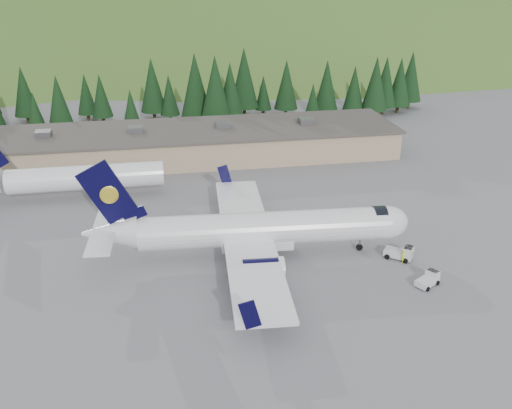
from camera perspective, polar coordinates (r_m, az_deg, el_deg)
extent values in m
plane|color=slate|center=(67.67, 0.93, -5.09)|extent=(600.00, 600.00, 0.00)
cylinder|color=white|center=(66.06, 0.95, -2.40)|extent=(29.26, 5.91, 3.90)
ellipsoid|color=white|center=(69.30, 12.95, -1.75)|extent=(5.33, 4.25, 3.90)
cylinder|color=black|center=(68.78, 12.17, -1.45)|extent=(1.67, 3.31, 3.22)
cone|color=white|center=(66.16, -14.41, -2.75)|extent=(6.48, 4.33, 3.90)
cube|color=white|center=(66.68, 0.05, -3.71)|extent=(8.51, 3.89, 1.04)
cube|color=white|center=(66.31, -0.84, -3.30)|extent=(8.15, 35.60, 0.36)
cube|color=black|center=(81.84, -3.16, 3.01)|extent=(2.11, 0.30, 2.98)
cube|color=black|center=(50.32, -0.61, -10.97)|extent=(2.11, 0.30, 2.98)
cylinder|color=black|center=(72.18, -0.49, -1.76)|extent=(4.51, 2.68, 2.39)
cylinder|color=white|center=(72.39, 1.06, -1.68)|extent=(0.80, 2.57, 2.53)
cube|color=white|center=(71.94, -0.49, -1.34)|extent=(2.30, 0.42, 0.93)
cylinder|color=black|center=(61.55, 0.69, -6.48)|extent=(4.51, 2.68, 2.39)
cylinder|color=white|center=(61.80, 2.52, -6.37)|extent=(0.80, 2.57, 2.53)
cube|color=white|center=(61.27, 0.69, -6.01)|extent=(2.30, 0.42, 0.93)
cube|color=black|center=(64.20, -14.65, 1.16)|extent=(6.42, 0.76, 7.62)
ellipsoid|color=yellow|center=(64.44, -14.43, 1.07)|extent=(2.06, 0.33, 2.05)
ellipsoid|color=yellow|center=(64.06, -14.47, 0.93)|extent=(2.06, 0.33, 2.05)
cube|color=black|center=(64.89, -12.06, -0.94)|extent=(2.88, 0.46, 2.06)
cube|color=white|center=(66.02, -14.90, -2.36)|extent=(3.59, 13.13, 0.23)
cylinder|color=slate|center=(69.49, 10.33, -3.83)|extent=(0.22, 0.22, 1.87)
cylinder|color=black|center=(69.73, 10.30, -4.22)|extent=(0.81, 0.34, 0.79)
cylinder|color=slate|center=(69.38, -1.92, -3.38)|extent=(0.27, 0.27, 2.08)
cylinder|color=black|center=(69.62, -1.57, -3.71)|extent=(1.16, 0.44, 1.14)
cylinder|color=black|center=(69.56, -2.26, -3.74)|extent=(1.16, 0.44, 1.14)
cylinder|color=slate|center=(64.43, -1.51, -5.61)|extent=(0.27, 0.27, 2.08)
cylinder|color=black|center=(64.69, -1.14, -5.95)|extent=(1.16, 0.44, 1.14)
cylinder|color=black|center=(64.63, -1.87, -5.99)|extent=(1.16, 0.44, 1.14)
cylinder|color=white|center=(86.00, -16.60, 2.60)|extent=(22.00, 3.60, 3.60)
cube|color=silver|center=(64.19, 16.74, -7.36)|extent=(3.10, 2.61, 0.65)
cube|color=silver|center=(64.63, 17.25, -6.63)|extent=(1.46, 1.59, 0.83)
cube|color=black|center=(64.45, 17.28, -6.35)|extent=(1.33, 1.46, 0.09)
cylinder|color=black|center=(65.34, 16.62, -7.02)|extent=(0.55, 0.44, 0.52)
cylinder|color=black|center=(64.71, 17.71, -7.48)|extent=(0.55, 0.44, 0.52)
cylinder|color=black|center=(63.95, 15.70, -7.61)|extent=(0.55, 0.44, 0.52)
cylinder|color=black|center=(63.30, 16.81, -8.09)|extent=(0.55, 0.44, 0.52)
cube|color=silver|center=(68.82, 14.05, -4.78)|extent=(3.52, 3.26, 0.75)
cube|color=silver|center=(68.33, 14.97, -4.49)|extent=(1.77, 1.84, 0.97)
cube|color=black|center=(68.14, 15.01, -4.17)|extent=(1.62, 1.69, 0.11)
cylinder|color=black|center=(69.51, 15.07, -4.87)|extent=(0.62, 0.56, 0.60)
cylinder|color=black|center=(68.02, 14.71, -5.49)|extent=(0.62, 0.56, 0.60)
cylinder|color=black|center=(69.91, 13.37, -4.52)|extent=(0.62, 0.56, 0.60)
cylinder|color=black|center=(68.43, 12.98, -5.12)|extent=(0.62, 0.56, 0.60)
cube|color=tan|center=(101.06, -6.13, 6.03)|extent=(70.00, 16.00, 4.80)
cube|color=#47423D|center=(100.34, -6.19, 7.42)|extent=(71.00, 17.00, 0.40)
cube|color=slate|center=(101.56, -20.49, 6.65)|extent=(2.50, 2.50, 1.00)
cube|color=slate|center=(99.98, -11.97, 7.38)|extent=(2.50, 2.50, 1.00)
cube|color=slate|center=(100.64, -3.34, 7.95)|extent=(2.50, 2.50, 1.00)
cube|color=slate|center=(103.48, 5.01, 8.33)|extent=(2.50, 2.50, 1.00)
imported|color=#EAF81D|center=(67.85, 14.49, -5.06)|extent=(0.70, 0.65, 1.60)
cone|color=black|center=(130.79, -22.22, 10.46)|extent=(5.05, 5.05, 10.32)
cone|color=black|center=(120.31, -21.24, 8.68)|extent=(3.67, 3.67, 7.50)
cone|color=black|center=(119.82, -19.16, 9.77)|extent=(4.94, 4.94, 10.10)
cone|color=black|center=(129.43, -16.66, 10.55)|extent=(4.19, 4.19, 8.58)
cone|color=black|center=(125.93, -15.26, 10.48)|extent=(4.37, 4.37, 8.94)
cone|color=black|center=(118.80, -12.40, 9.47)|extent=(3.56, 3.56, 7.28)
cone|color=black|center=(126.06, -10.34, 11.69)|extent=(5.58, 5.58, 11.41)
cone|color=black|center=(124.89, -8.68, 10.78)|extent=(4.15, 4.15, 8.48)
cone|color=black|center=(119.70, -6.09, 11.82)|extent=(6.31, 6.31, 12.91)
cone|color=black|center=(115.81, -4.08, 11.52)|extent=(6.33, 6.33, 12.96)
cone|color=black|center=(118.06, -2.60, 11.28)|extent=(5.60, 5.60, 11.46)
cone|color=black|center=(126.55, -1.20, 12.56)|extent=(6.31, 6.31, 12.90)
cone|color=black|center=(128.92, 0.74, 11.13)|extent=(3.67, 3.67, 7.51)
cone|color=black|center=(127.34, 3.04, 11.91)|extent=(5.20, 5.20, 10.63)
cone|color=black|center=(121.46, 5.69, 10.24)|extent=(3.64, 3.64, 7.44)
cone|color=black|center=(127.36, 7.08, 11.77)|extent=(5.21, 5.21, 10.66)
cone|color=black|center=(127.88, 9.79, 11.37)|extent=(4.73, 4.73, 9.68)
cone|color=black|center=(127.95, 11.87, 11.76)|extent=(5.60, 5.60, 11.46)
cone|color=black|center=(132.17, 12.83, 11.89)|extent=(5.36, 5.36, 10.96)
cone|color=black|center=(134.11, 14.19, 11.83)|extent=(5.19, 5.19, 10.62)
cone|color=black|center=(138.98, 15.24, 12.28)|extent=(5.51, 5.51, 11.26)
ellipsoid|color=#2A4E18|center=(288.37, 0.81, -0.68)|extent=(420.00, 300.00, 300.00)
ellipsoid|color=#2A4E18|center=(363.70, 18.44, 3.27)|extent=(392.00, 280.00, 280.00)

